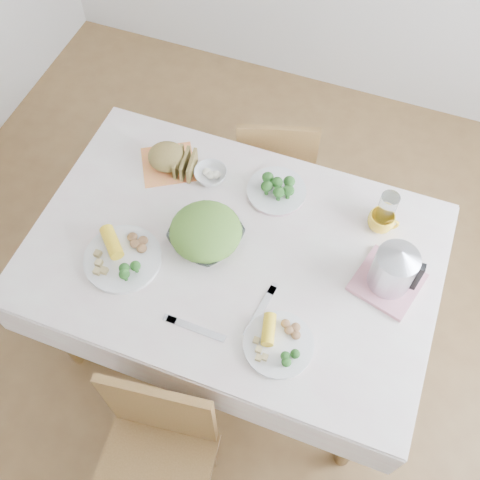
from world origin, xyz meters
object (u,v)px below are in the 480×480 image
(dining_table, at_px, (234,296))
(chair_near, at_px, (151,476))
(dinner_plate_right, at_px, (278,345))
(yellow_mug, at_px, (381,221))
(chair_far, at_px, (276,152))
(electric_kettle, at_px, (395,267))
(dinner_plate_left, at_px, (123,259))
(salad_bowl, at_px, (206,236))

(dining_table, xyz_separation_m, chair_near, (-0.01, -0.78, 0.09))
(dining_table, xyz_separation_m, dinner_plate_right, (0.27, -0.29, 0.40))
(dining_table, distance_m, yellow_mug, 0.71)
(chair_far, bearing_deg, electric_kettle, 115.97)
(dining_table, relative_size, yellow_mug, 13.85)
(dining_table, distance_m, dinner_plate_left, 0.57)
(salad_bowl, relative_size, electric_kettle, 1.20)
(dining_table, distance_m, chair_near, 0.79)
(dinner_plate_left, bearing_deg, salad_bowl, 36.47)
(salad_bowl, relative_size, dinner_plate_left, 0.88)
(chair_far, relative_size, salad_bowl, 3.27)
(dinner_plate_left, bearing_deg, chair_far, 72.52)
(dining_table, xyz_separation_m, electric_kettle, (0.56, 0.07, 0.51))
(dinner_plate_left, bearing_deg, chair_near, -59.70)
(salad_bowl, bearing_deg, chair_near, -82.74)
(yellow_mug, distance_m, electric_kettle, 0.25)
(salad_bowl, height_order, dinner_plate_right, salad_bowl)
(yellow_mug, bearing_deg, chair_far, 140.33)
(salad_bowl, xyz_separation_m, dinner_plate_left, (-0.25, -0.19, -0.02))
(dinner_plate_left, relative_size, yellow_mug, 2.81)
(electric_kettle, bearing_deg, dinner_plate_left, -178.63)
(dinner_plate_right, relative_size, electric_kettle, 1.15)
(dinner_plate_right, bearing_deg, dining_table, 133.21)
(salad_bowl, bearing_deg, dinner_plate_right, -37.97)
(dining_table, relative_size, dinner_plate_right, 5.86)
(dinner_plate_left, distance_m, electric_kettle, 0.96)
(dinner_plate_right, bearing_deg, chair_far, 108.27)
(chair_near, distance_m, chair_far, 1.53)
(dinner_plate_right, relative_size, yellow_mug, 2.36)
(chair_near, relative_size, salad_bowl, 3.52)
(chair_near, bearing_deg, dinner_plate_right, 53.09)
(salad_bowl, xyz_separation_m, yellow_mug, (0.59, 0.28, 0.01))
(dinner_plate_left, xyz_separation_m, dinner_plate_right, (0.63, -0.11, 0.00))
(chair_near, height_order, yellow_mug, chair_near)
(chair_far, height_order, electric_kettle, electric_kettle)
(salad_bowl, relative_size, yellow_mug, 2.47)
(salad_bowl, height_order, dinner_plate_left, salad_bowl)
(dining_table, distance_m, dinner_plate_right, 0.56)
(chair_far, bearing_deg, salad_bowl, 70.02)
(dinner_plate_left, relative_size, dinner_plate_right, 1.19)
(chair_near, distance_m, salad_bowl, 0.86)
(dining_table, height_order, dinner_plate_left, dinner_plate_left)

